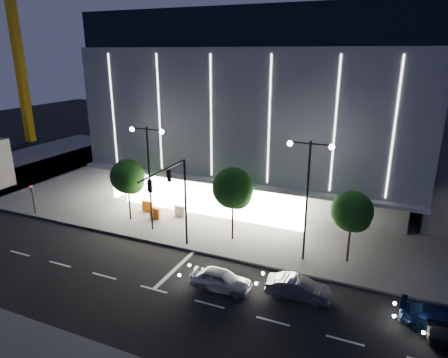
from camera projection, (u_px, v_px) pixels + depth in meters
The scene contains 17 objects.
ground at pixel (141, 272), 27.86m from camera, with size 160.00×160.00×0.00m, color black.
sidewalk_museum at pixel (295, 181), 46.87m from camera, with size 70.00×40.00×0.15m, color #474747.
museum at pixel (278, 103), 43.35m from camera, with size 30.00×25.80×18.00m.
traffic_mast at pixel (175, 191), 28.86m from camera, with size 0.33×5.89×7.07m.
street_lamp_west at pixel (149, 164), 32.42m from camera, with size 3.16×0.36×9.00m.
street_lamp_east at pixel (308, 184), 27.47m from camera, with size 3.16×0.36×9.00m.
ped_signal_far at pixel (33, 196), 36.92m from camera, with size 0.22×0.24×3.00m.
tower_crane at pixel (17, 12), 61.61m from camera, with size 32.00×2.00×28.50m.
tree_left at pixel (128, 178), 35.03m from camera, with size 3.02×3.02×5.72m.
tree_mid at pixel (233, 190), 31.13m from camera, with size 3.25×3.25×6.15m.
tree_right at pixel (352, 213), 27.84m from camera, with size 2.91×2.91×5.51m.
car_lead at pixel (221, 279), 25.63m from camera, with size 1.63×4.05×1.38m, color #B9BCC1.
car_second at pixel (298, 288), 24.77m from camera, with size 1.39×3.99×1.31m, color #93959A.
car_third at pixel (443, 321), 21.73m from camera, with size 1.78×4.39×1.27m, color #15284F.
barrier_a at pixel (147, 206), 37.83m from camera, with size 1.10×0.25×1.00m, color orange.
barrier_c at pixel (155, 213), 36.22m from camera, with size 1.10×0.25×1.00m, color #E0560C.
barrier_d at pixel (180, 211), 36.71m from camera, with size 1.10×0.25×1.00m, color white.
Camera 1 is at (15.12, -20.18, 14.68)m, focal length 32.00 mm.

